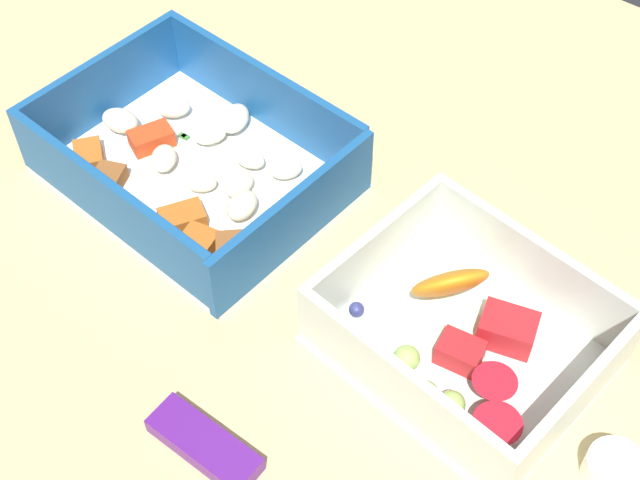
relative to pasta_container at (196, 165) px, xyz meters
The scene contains 5 objects.
table_surface 10.61cm from the pasta_container, behind, with size 80.00×80.00×2.00cm, color tan.
pasta_container is the anchor object (origin of this frame).
fruit_bowl 22.94cm from the pasta_container, behind, with size 17.03×14.73×5.62cm.
candy_bar 21.17cm from the pasta_container, 134.18° to the left, with size 7.00×2.40×1.20cm, color #51197A.
paper_cup_liner 33.83cm from the pasta_container, behind, with size 3.30×3.30×1.92cm, color white.
Camera 1 is at (-23.78, 28.40, 48.50)cm, focal length 49.51 mm.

